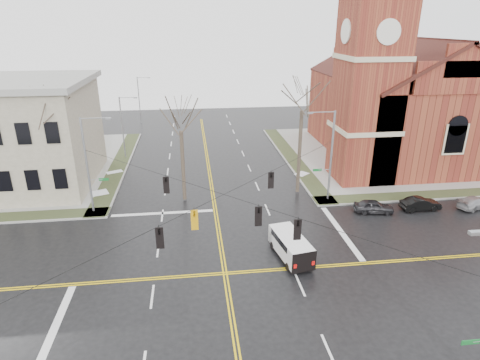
{
  "coord_description": "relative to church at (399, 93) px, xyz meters",
  "views": [
    {
      "loc": [
        -1.96,
        -24.31,
        16.8
      ],
      "look_at": [
        1.83,
        6.0,
        4.8
      ],
      "focal_mm": 30.0,
      "sensor_mm": 36.0,
      "label": 1
    }
  ],
  "objects": [
    {
      "name": "parked_car_a",
      "position": [
        -9.91,
        -16.6,
        -7.81
      ],
      "size": [
        3.89,
        2.15,
        1.25
      ],
      "primitive_type": "imported",
      "rotation": [
        0.0,
        0.0,
        1.38
      ],
      "color": "black",
      "rests_on": "ground"
    },
    {
      "name": "church",
      "position": [
        0.0,
        0.0,
        0.0
      ],
      "size": [
        24.28,
        27.48,
        27.5
      ],
      "color": "maroon",
      "rests_on": "ground"
    },
    {
      "name": "traffic_signals",
      "position": [
        -24.76,
        -25.45,
        -2.98
      ],
      "size": [
        8.21,
        8.26,
        1.3
      ],
      "color": "black",
      "rests_on": "ground"
    },
    {
      "name": "ground",
      "position": [
        -24.76,
        -24.78,
        -8.43
      ],
      "size": [
        120.0,
        120.0,
        0.0
      ],
      "primitive_type": "plane",
      "color": "black",
      "rests_on": "ground"
    },
    {
      "name": "tree_nw_far",
      "position": [
        -39.74,
        -10.66,
        0.35
      ],
      "size": [
        4.0,
        4.0,
        12.15
      ],
      "color": "#383023",
      "rests_on": "ground"
    },
    {
      "name": "streetlight_north_b",
      "position": [
        -35.42,
        23.22,
        -3.97
      ],
      "size": [
        2.3,
        0.2,
        8.0
      ],
      "color": "gray",
      "rests_on": "ground"
    },
    {
      "name": "signal_pole_ne",
      "position": [
        -13.44,
        -13.28,
        -3.48
      ],
      "size": [
        2.75,
        0.22,
        9.0
      ],
      "color": "gray",
      "rests_on": "ground"
    },
    {
      "name": "parked_car_c",
      "position": [
        0.31,
        -16.83,
        -7.86
      ],
      "size": [
        4.25,
        2.78,
        1.14
      ],
      "primitive_type": "imported",
      "rotation": [
        0.0,
        0.0,
        1.9
      ],
      "color": "#9A9A9C",
      "rests_on": "ground"
    },
    {
      "name": "streetlight_north_a",
      "position": [
        -35.42,
        3.22,
        -3.97
      ],
      "size": [
        2.3,
        0.2,
        8.0
      ],
      "color": "gray",
      "rests_on": "ground"
    },
    {
      "name": "road_markings",
      "position": [
        -24.76,
        -24.78,
        -8.43
      ],
      "size": [
        100.0,
        100.0,
        0.01
      ],
      "color": "gold",
      "rests_on": "ground"
    },
    {
      "name": "sidewalks",
      "position": [
        -24.76,
        -24.78,
        -8.36
      ],
      "size": [
        80.0,
        80.0,
        0.17
      ],
      "color": "gray",
      "rests_on": "ground"
    },
    {
      "name": "span_wires",
      "position": [
        -24.76,
        -24.78,
        -2.23
      ],
      "size": [
        23.02,
        23.02,
        0.03
      ],
      "color": "black",
      "rests_on": "ground"
    },
    {
      "name": "cargo_van",
      "position": [
        -19.66,
        -23.15,
        -7.35
      ],
      "size": [
        2.64,
        5.05,
        1.83
      ],
      "rotation": [
        0.0,
        0.0,
        0.17
      ],
      "color": "white",
      "rests_on": "ground"
    },
    {
      "name": "tree_ne",
      "position": [
        -15.84,
        -11.05,
        0.89
      ],
      "size": [
        4.0,
        4.0,
        12.91
      ],
      "color": "#383023",
      "rests_on": "ground"
    },
    {
      "name": "parked_car_b",
      "position": [
        -5.2,
        -16.61,
        -7.81
      ],
      "size": [
        3.86,
        1.49,
        1.25
      ],
      "primitive_type": "imported",
      "rotation": [
        0.0,
        0.0,
        1.61
      ],
      "color": "black",
      "rests_on": "ground"
    },
    {
      "name": "signal_pole_nw",
      "position": [
        -36.09,
        -13.28,
        -3.48
      ],
      "size": [
        2.75,
        0.22,
        9.0
      ],
      "color": "gray",
      "rests_on": "ground"
    },
    {
      "name": "civic_building_a",
      "position": [
        -46.76,
        -4.78,
        -2.93
      ],
      "size": [
        18.0,
        14.0,
        11.0
      ],
      "primitive_type": "cube",
      "color": "gray",
      "rests_on": "ground"
    },
    {
      "name": "tree_nw_near",
      "position": [
        -27.68,
        -11.57,
        -0.75
      ],
      "size": [
        4.0,
        4.0,
        10.6
      ],
      "color": "#383023",
      "rests_on": "ground"
    }
  ]
}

